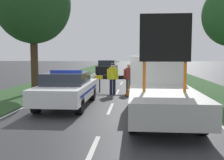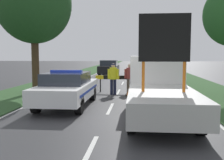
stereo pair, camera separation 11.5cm
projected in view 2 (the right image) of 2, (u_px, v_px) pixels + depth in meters
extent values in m
plane|color=#333335|center=(108.00, 113.00, 9.60)|extent=(160.00, 160.00, 0.00)
cube|color=silver|center=(89.00, 152.00, 5.80)|extent=(0.12, 2.19, 0.01)
cube|color=silver|center=(110.00, 108.00, 10.49)|extent=(0.12, 2.19, 0.01)
cube|color=silver|center=(118.00, 92.00, 15.18)|extent=(0.12, 2.19, 0.01)
cube|color=silver|center=(123.00, 83.00, 19.87)|extent=(0.12, 2.19, 0.01)
cube|color=silver|center=(125.00, 78.00, 24.56)|extent=(0.12, 2.19, 0.01)
cube|color=silver|center=(127.00, 74.00, 29.25)|extent=(0.12, 2.19, 0.01)
cube|color=silver|center=(128.00, 71.00, 33.94)|extent=(0.12, 2.19, 0.01)
cube|color=silver|center=(129.00, 69.00, 38.63)|extent=(0.12, 2.19, 0.01)
cube|color=silver|center=(130.00, 68.00, 43.32)|extent=(0.12, 2.19, 0.01)
cube|color=silver|center=(131.00, 67.00, 48.01)|extent=(0.12, 2.19, 0.01)
cube|color=silver|center=(86.00, 78.00, 23.75)|extent=(0.10, 56.66, 0.01)
cube|color=silver|center=(165.00, 79.00, 23.09)|extent=(0.10, 56.66, 0.01)
cube|color=#2D5128|center=(81.00, 74.00, 29.92)|extent=(3.33, 120.00, 0.03)
cube|color=#2D5128|center=(175.00, 74.00, 28.93)|extent=(3.33, 120.00, 0.03)
cube|color=white|center=(68.00, 91.00, 10.96)|extent=(1.86, 4.66, 0.61)
cube|color=#282D38|center=(67.00, 78.00, 10.77)|extent=(1.63, 2.14, 0.47)
cylinder|color=black|center=(59.00, 93.00, 12.50)|extent=(0.24, 0.70, 0.70)
cylinder|color=black|center=(93.00, 93.00, 12.35)|extent=(0.24, 0.70, 0.70)
cylinder|color=black|center=(36.00, 104.00, 9.63)|extent=(0.24, 0.70, 0.70)
cylinder|color=black|center=(79.00, 104.00, 9.48)|extent=(0.24, 0.70, 0.70)
cube|color=#1E38C6|center=(66.00, 71.00, 10.74)|extent=(1.30, 0.24, 0.10)
cube|color=#193399|center=(68.00, 90.00, 10.96)|extent=(1.87, 3.82, 0.10)
cube|color=black|center=(80.00, 85.00, 13.32)|extent=(1.02, 0.08, 0.36)
cube|color=white|center=(156.00, 77.00, 10.86)|extent=(2.08, 2.08, 1.69)
cube|color=#232833|center=(154.00, 68.00, 11.84)|extent=(1.77, 0.04, 0.74)
cube|color=#B2B2AD|center=(163.00, 102.00, 7.86)|extent=(2.08, 4.07, 0.64)
cylinder|color=#D16619|center=(143.00, 77.00, 7.84)|extent=(0.09, 0.09, 0.90)
cylinder|color=#D16619|center=(184.00, 77.00, 7.73)|extent=(0.09, 0.09, 0.90)
cube|color=black|center=(164.00, 38.00, 7.68)|extent=(1.50, 0.12, 1.40)
cylinder|color=black|center=(133.00, 96.00, 11.02)|extent=(0.24, 0.80, 0.80)
cylinder|color=black|center=(178.00, 97.00, 10.85)|extent=(0.24, 0.80, 0.80)
cylinder|color=black|center=(132.00, 119.00, 7.17)|extent=(0.24, 0.80, 0.80)
cylinder|color=black|center=(201.00, 120.00, 7.00)|extent=(0.24, 0.80, 0.80)
cylinder|color=black|center=(100.00, 86.00, 15.10)|extent=(0.07, 0.07, 0.75)
cylinder|color=black|center=(138.00, 86.00, 14.90)|extent=(0.07, 0.07, 0.75)
cube|color=yellow|center=(100.00, 77.00, 15.06)|extent=(0.46, 0.08, 0.21)
cube|color=black|center=(107.00, 77.00, 15.02)|extent=(0.46, 0.08, 0.21)
cube|color=yellow|center=(115.00, 77.00, 14.97)|extent=(0.46, 0.08, 0.21)
cube|color=black|center=(123.00, 77.00, 14.93)|extent=(0.46, 0.08, 0.21)
cube|color=yellow|center=(131.00, 78.00, 14.89)|extent=(0.46, 0.08, 0.21)
cube|color=black|center=(139.00, 78.00, 14.85)|extent=(0.46, 0.08, 0.21)
cylinder|color=#191E38|center=(112.00, 87.00, 14.12)|extent=(0.16, 0.16, 0.84)
cylinder|color=#191E38|center=(115.00, 87.00, 14.11)|extent=(0.16, 0.16, 0.84)
cylinder|color=yellow|center=(113.00, 73.00, 14.05)|extent=(0.38, 0.38, 0.63)
cylinder|color=yellow|center=(109.00, 74.00, 14.07)|extent=(0.13, 0.13, 0.53)
cylinder|color=yellow|center=(118.00, 74.00, 14.03)|extent=(0.13, 0.13, 0.53)
sphere|color=beige|center=(113.00, 66.00, 14.01)|extent=(0.22, 0.22, 0.22)
cylinder|color=#141933|center=(113.00, 64.00, 14.00)|extent=(0.25, 0.25, 0.05)
cylinder|color=brown|center=(128.00, 86.00, 14.64)|extent=(0.15, 0.15, 0.82)
cylinder|color=brown|center=(131.00, 86.00, 14.63)|extent=(0.15, 0.15, 0.82)
cylinder|color=maroon|center=(130.00, 73.00, 14.57)|extent=(0.38, 0.38, 0.61)
cylinder|color=maroon|center=(125.00, 74.00, 14.59)|extent=(0.12, 0.12, 0.52)
cylinder|color=maroon|center=(134.00, 74.00, 14.55)|extent=(0.12, 0.12, 0.52)
sphere|color=beige|center=(130.00, 66.00, 14.53)|extent=(0.21, 0.21, 0.21)
cube|color=black|center=(160.00, 92.00, 15.00)|extent=(0.45, 0.45, 0.03)
cone|color=orange|center=(160.00, 87.00, 14.97)|extent=(0.38, 0.38, 0.59)
cylinder|color=white|center=(160.00, 86.00, 14.97)|extent=(0.21, 0.21, 0.08)
cube|color=black|center=(130.00, 96.00, 13.72)|extent=(0.41, 0.41, 0.03)
cone|color=orange|center=(130.00, 90.00, 13.69)|extent=(0.35, 0.35, 0.54)
cylinder|color=white|center=(130.00, 90.00, 13.69)|extent=(0.20, 0.20, 0.08)
cube|color=navy|center=(147.00, 74.00, 19.19)|extent=(1.72, 4.66, 0.73)
cube|color=#282D38|center=(147.00, 65.00, 18.99)|extent=(1.51, 2.14, 0.56)
cylinder|color=black|center=(137.00, 77.00, 20.72)|extent=(0.24, 0.75, 0.75)
cylinder|color=black|center=(155.00, 77.00, 20.58)|extent=(0.24, 0.75, 0.75)
cylinder|color=black|center=(137.00, 81.00, 17.86)|extent=(0.24, 0.75, 0.75)
cylinder|color=black|center=(158.00, 81.00, 17.72)|extent=(0.24, 0.75, 0.75)
cube|color=black|center=(109.00, 69.00, 26.95)|extent=(1.82, 4.68, 0.74)
cube|color=#282D38|center=(109.00, 63.00, 26.75)|extent=(1.60, 2.15, 0.54)
cylinder|color=black|center=(103.00, 72.00, 28.50)|extent=(0.24, 0.64, 0.64)
cylinder|color=black|center=(118.00, 72.00, 28.35)|extent=(0.24, 0.64, 0.64)
cylinder|color=black|center=(100.00, 74.00, 25.63)|extent=(0.24, 0.64, 0.64)
cylinder|color=black|center=(116.00, 74.00, 25.48)|extent=(0.24, 0.64, 0.64)
cylinder|color=#42301E|center=(35.00, 63.00, 14.70)|extent=(0.40, 0.40, 3.39)
ellipsoid|color=#1E471E|center=(34.00, 4.00, 14.39)|extent=(4.15, 4.15, 4.36)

